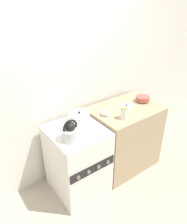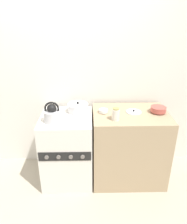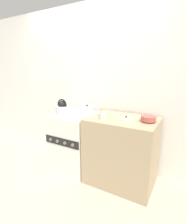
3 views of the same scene
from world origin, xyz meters
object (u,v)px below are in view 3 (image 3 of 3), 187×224
Objects in this scene: loose_pot_lid at (126,118)px; kettle at (62,109)px; small_ceramic_bowl at (101,113)px; enamel_bowl at (148,119)px; stove at (75,141)px; storage_jar at (103,114)px; cooking_pot at (87,110)px.

kettle is at bearing -170.96° from loose_pot_lid.
loose_pot_lid is (0.36, 0.01, -0.02)m from small_ceramic_bowl.
enamel_bowl is 0.29m from loose_pot_lid.
stove is 0.93m from loose_pot_lid.
kettle is at bearing 175.90° from storage_jar.
storage_jar is (0.69, -0.05, 0.02)m from kettle.
enamel_bowl is (0.94, -0.12, 0.02)m from cooking_pot.
kettle reaches higher than enamel_bowl.
kettle is 2.23× the size of small_ceramic_bowl.
storage_jar is at bearing -16.24° from stove.
enamel_bowl is 0.99× the size of loose_pot_lid.
storage_jar reaches higher than enamel_bowl.
storage_jar is at bearing -35.61° from cooking_pot.
enamel_bowl reaches higher than small_ceramic_bowl.
loose_pot_lid is (-0.28, 0.01, -0.04)m from enamel_bowl.
enamel_bowl is 1.70× the size of small_ceramic_bowl.
small_ceramic_bowl reaches higher than loose_pot_lid.
loose_pot_lid is at bearing 177.16° from enamel_bowl.
kettle is (-0.13, -0.11, 0.52)m from stove.
enamel_bowl is (1.21, 0.13, -0.01)m from kettle.
kettle is at bearing -136.67° from cooking_pot.
small_ceramic_bowl is 0.36m from loose_pot_lid.
kettle is 1.31× the size of enamel_bowl.
cooking_pot is 0.32m from small_ceramic_bowl.
enamel_bowl is (1.08, 0.02, 0.51)m from stove.
kettle reaches higher than small_ceramic_bowl.
cooking_pot is at bearing 46.02° from stove.
cooking_pot is at bearing 159.60° from small_ceramic_bowl.
loose_pot_lid is (0.24, 0.20, -0.06)m from storage_jar.
small_ceramic_bowl is at bearing 13.86° from kettle.
small_ceramic_bowl is at bearing 122.35° from storage_jar.
cooking_pot is at bearing 172.77° from enamel_bowl.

